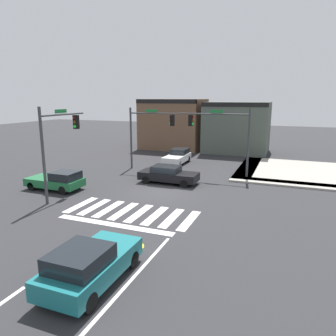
{
  "coord_description": "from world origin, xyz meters",
  "views": [
    {
      "loc": [
        8.33,
        -19.88,
        6.52
      ],
      "look_at": [
        0.52,
        0.05,
        1.74
      ],
      "focal_mm": 33.64,
      "sensor_mm": 36.0,
      "label": 1
    }
  ],
  "objects_px": {
    "traffic_signal_southwest": "(58,137)",
    "car_teal": "(89,264)",
    "traffic_signal_northeast": "(222,129)",
    "car_black": "(168,174)",
    "car_green": "(57,181)",
    "car_white": "(178,157)",
    "traffic_signal_northwest": "(148,128)"
  },
  "relations": [
    {
      "from": "car_green",
      "to": "traffic_signal_southwest",
      "type": "bearing_deg",
      "value": 138.75
    },
    {
      "from": "traffic_signal_northwest",
      "to": "car_green",
      "type": "relative_size",
      "value": 1.38
    },
    {
      "from": "traffic_signal_northwest",
      "to": "traffic_signal_southwest",
      "type": "height_order",
      "value": "traffic_signal_southwest"
    },
    {
      "from": "traffic_signal_northwest",
      "to": "car_black",
      "type": "relative_size",
      "value": 1.23
    },
    {
      "from": "traffic_signal_northeast",
      "to": "car_white",
      "type": "distance_m",
      "value": 7.08
    },
    {
      "from": "car_black",
      "to": "car_teal",
      "type": "height_order",
      "value": "car_teal"
    },
    {
      "from": "traffic_signal_northeast",
      "to": "traffic_signal_northwest",
      "type": "relative_size",
      "value": 1.06
    },
    {
      "from": "traffic_signal_northeast",
      "to": "traffic_signal_northwest",
      "type": "xyz_separation_m",
      "value": [
        -6.7,
        0.08,
        -0.09
      ]
    },
    {
      "from": "traffic_signal_northeast",
      "to": "car_teal",
      "type": "height_order",
      "value": "traffic_signal_northeast"
    },
    {
      "from": "car_green",
      "to": "car_teal",
      "type": "xyz_separation_m",
      "value": [
        9.19,
        -9.14,
        0.09
      ]
    },
    {
      "from": "traffic_signal_northeast",
      "to": "car_black",
      "type": "relative_size",
      "value": 1.31
    },
    {
      "from": "traffic_signal_northeast",
      "to": "car_black",
      "type": "bearing_deg",
      "value": 48.0
    },
    {
      "from": "traffic_signal_northeast",
      "to": "car_green",
      "type": "bearing_deg",
      "value": 39.56
    },
    {
      "from": "traffic_signal_northwest",
      "to": "car_teal",
      "type": "bearing_deg",
      "value": -71.72
    },
    {
      "from": "car_green",
      "to": "car_white",
      "type": "bearing_deg",
      "value": -112.49
    },
    {
      "from": "traffic_signal_northeast",
      "to": "traffic_signal_southwest",
      "type": "bearing_deg",
      "value": 48.44
    },
    {
      "from": "car_black",
      "to": "car_white",
      "type": "height_order",
      "value": "car_white"
    },
    {
      "from": "traffic_signal_southwest",
      "to": "car_white",
      "type": "bearing_deg",
      "value": -14.48
    },
    {
      "from": "car_green",
      "to": "car_black",
      "type": "xyz_separation_m",
      "value": [
        6.77,
        4.65,
        -0.0
      ]
    },
    {
      "from": "car_white",
      "to": "car_green",
      "type": "bearing_deg",
      "value": -22.49
    },
    {
      "from": "car_black",
      "to": "car_teal",
      "type": "xyz_separation_m",
      "value": [
        2.42,
        -13.79,
        0.09
      ]
    },
    {
      "from": "traffic_signal_northwest",
      "to": "traffic_signal_northeast",
      "type": "bearing_deg",
      "value": -0.71
    },
    {
      "from": "car_white",
      "to": "traffic_signal_northwest",
      "type": "bearing_deg",
      "value": -23.84
    },
    {
      "from": "car_black",
      "to": "car_teal",
      "type": "bearing_deg",
      "value": -80.06
    },
    {
      "from": "traffic_signal_southwest",
      "to": "car_black",
      "type": "xyz_separation_m",
      "value": [
        5.25,
        5.98,
        -3.37
      ]
    },
    {
      "from": "traffic_signal_southwest",
      "to": "car_teal",
      "type": "relative_size",
      "value": 1.43
    },
    {
      "from": "car_black",
      "to": "traffic_signal_southwest",
      "type": "bearing_deg",
      "value": -131.29
    },
    {
      "from": "car_white",
      "to": "car_teal",
      "type": "bearing_deg",
      "value": 11.37
    },
    {
      "from": "traffic_signal_southwest",
      "to": "car_teal",
      "type": "xyz_separation_m",
      "value": [
        7.67,
        -7.81,
        -3.28
      ]
    },
    {
      "from": "car_black",
      "to": "car_green",
      "type": "bearing_deg",
      "value": -145.52
    },
    {
      "from": "traffic_signal_northwest",
      "to": "traffic_signal_southwest",
      "type": "distance_m",
      "value": 9.93
    },
    {
      "from": "car_teal",
      "to": "traffic_signal_southwest",
      "type": "bearing_deg",
      "value": 44.47
    }
  ]
}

